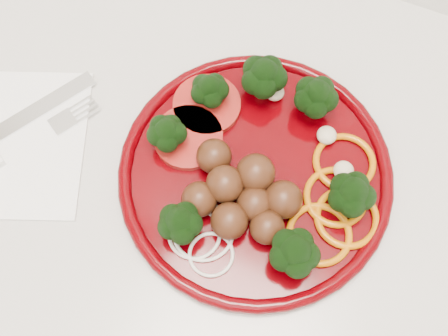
% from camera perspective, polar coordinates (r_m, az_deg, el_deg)
% --- Properties ---
extents(counter, '(2.40, 0.60, 0.90)m').
position_cam_1_polar(counter, '(1.01, -4.65, -9.21)').
color(counter, silver).
rests_on(counter, ground).
extents(plate, '(0.28, 0.28, 0.06)m').
position_cam_1_polar(plate, '(0.56, 3.12, -0.35)').
color(plate, '#430003').
rests_on(plate, counter).
extents(napkin, '(0.22, 0.22, 0.00)m').
position_cam_1_polar(napkin, '(0.63, -21.40, 2.47)').
color(napkin, white).
rests_on(napkin, counter).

